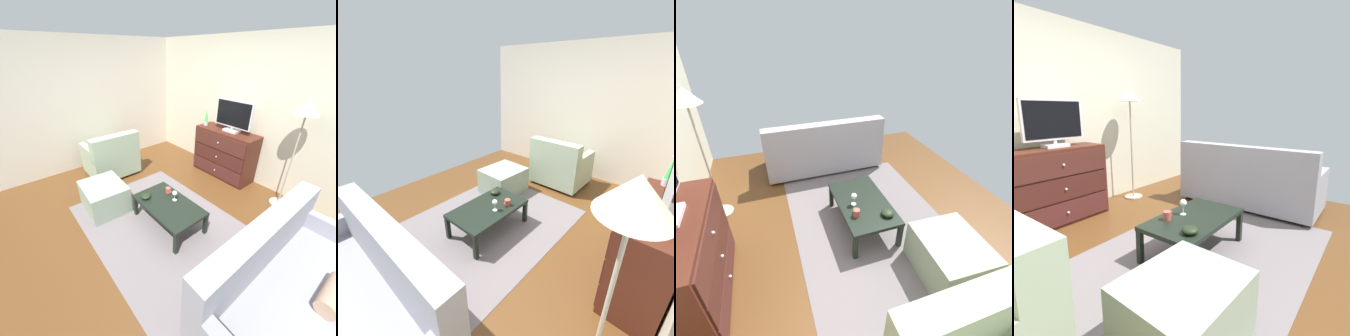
% 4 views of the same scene
% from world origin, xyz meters
% --- Properties ---
extents(ground_plane, '(5.33, 4.44, 0.05)m').
position_xyz_m(ground_plane, '(0.00, 0.00, -0.03)').
color(ground_plane, '#553318').
extents(wall_accent_rear, '(5.33, 0.12, 2.52)m').
position_xyz_m(wall_accent_rear, '(0.00, 1.98, 1.26)').
color(wall_accent_rear, beige).
rests_on(wall_accent_rear, ground_plane).
extents(area_rug, '(2.60, 1.90, 0.01)m').
position_xyz_m(area_rug, '(0.20, -0.20, 0.00)').
color(area_rug, slate).
rests_on(area_rug, ground_plane).
extents(dresser, '(1.20, 0.49, 0.93)m').
position_xyz_m(dresser, '(-0.22, 1.67, 0.47)').
color(dresser, '#431C12').
rests_on(dresser, ground_plane).
extents(tv, '(0.74, 0.18, 0.57)m').
position_xyz_m(tv, '(-0.16, 1.69, 1.23)').
color(tv, silver).
rests_on(tv, dresser).
extents(coffee_table, '(1.00, 0.60, 0.36)m').
position_xyz_m(coffee_table, '(0.20, -0.10, 0.32)').
color(coffee_table, black).
rests_on(coffee_table, ground_plane).
extents(wine_glass, '(0.07, 0.07, 0.16)m').
position_xyz_m(wine_glass, '(0.19, 0.02, 0.48)').
color(wine_glass, silver).
rests_on(wine_glass, coffee_table).
extents(mug, '(0.11, 0.08, 0.08)m').
position_xyz_m(mug, '(-0.01, 0.06, 0.40)').
color(mug, '#AF4B40').
rests_on(mug, coffee_table).
extents(bowl_decorative, '(0.14, 0.14, 0.06)m').
position_xyz_m(bowl_decorative, '(-0.11, -0.27, 0.39)').
color(bowl_decorative, black).
rests_on(bowl_decorative, coffee_table).
extents(couch_large, '(0.85, 1.92, 0.91)m').
position_xyz_m(couch_large, '(1.74, 0.01, 0.34)').
color(couch_large, '#332319').
rests_on(couch_large, ground_plane).
extents(ottoman, '(0.73, 0.63, 0.44)m').
position_xyz_m(ottoman, '(-0.72, -0.66, 0.22)').
color(ottoman, gray).
rests_on(ottoman, ground_plane).
extents(standing_lamp, '(0.32, 0.32, 1.68)m').
position_xyz_m(standing_lamp, '(1.00, 1.62, 1.44)').
color(standing_lamp, '#A59E8C').
rests_on(standing_lamp, ground_plane).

